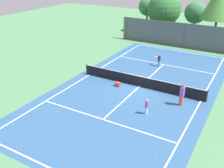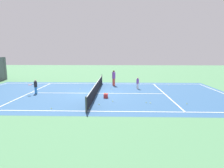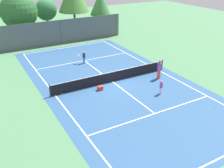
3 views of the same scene
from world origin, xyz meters
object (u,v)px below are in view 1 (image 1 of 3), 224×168
at_px(tennis_ball_3, 95,75).
at_px(tennis_ball_8, 154,154).
at_px(player_0, 159,60).
at_px(player_1, 182,95).
at_px(tennis_ball_5, 103,85).
at_px(ball_crate, 118,84).
at_px(tennis_ball_12, 107,67).
at_px(tennis_ball_1, 80,97).
at_px(player_2, 147,106).
at_px(tennis_ball_6, 124,55).
at_px(tennis_ball_11, 154,97).
at_px(tennis_ball_0, 58,111).
at_px(tennis_ball_4, 136,59).
at_px(tennis_ball_7, 202,91).
at_px(tennis_ball_9, 100,80).
at_px(tennis_ball_10, 84,96).
at_px(tennis_ball_2, 167,83).

bearing_deg(tennis_ball_3, tennis_ball_8, -40.26).
bearing_deg(player_0, player_1, -57.72).
xyz_separation_m(player_0, player_1, (4.57, -7.24, 0.24)).
height_order(tennis_ball_3, tennis_ball_5, same).
relative_size(ball_crate, tennis_ball_12, 6.68).
xyz_separation_m(tennis_ball_1, tennis_ball_3, (-1.51, 4.48, 0.00)).
bearing_deg(tennis_ball_1, tennis_ball_3, 108.59).
distance_m(player_2, tennis_ball_6, 13.71).
bearing_deg(tennis_ball_11, tennis_ball_0, -133.62).
xyz_separation_m(tennis_ball_4, tennis_ball_7, (8.64, -4.63, 0.00)).
height_order(tennis_ball_3, tennis_ball_9, same).
distance_m(tennis_ball_8, tennis_ball_10, 8.75).
distance_m(tennis_ball_5, tennis_ball_9, 1.36).
bearing_deg(tennis_ball_1, tennis_ball_12, 103.32).
height_order(player_1, tennis_ball_12, player_1).
bearing_deg(tennis_ball_3, tennis_ball_9, -32.33).
height_order(player_2, tennis_ball_7, player_2).
xyz_separation_m(player_0, tennis_ball_7, (5.55, -3.93, -0.66)).
bearing_deg(player_2, ball_crate, 142.86).
relative_size(tennis_ball_5, tennis_ball_10, 1.00).
xyz_separation_m(tennis_ball_6, tennis_ball_9, (1.45, -7.78, 0.00)).
bearing_deg(tennis_ball_3, tennis_ball_2, 16.18).
bearing_deg(tennis_ball_9, tennis_ball_2, 23.87).
height_order(player_2, ball_crate, player_2).
relative_size(player_1, tennis_ball_11, 27.47).
relative_size(ball_crate, tennis_ball_9, 6.68).
bearing_deg(tennis_ball_8, tennis_ball_3, 139.74).
xyz_separation_m(tennis_ball_5, tennis_ball_8, (7.57, -6.44, 0.00)).
bearing_deg(tennis_ball_4, tennis_ball_5, -86.99).
xyz_separation_m(player_2, tennis_ball_5, (-5.39, 2.51, -0.60)).
distance_m(tennis_ball_0, tennis_ball_9, 6.57).
distance_m(ball_crate, tennis_ball_2, 4.75).
distance_m(tennis_ball_7, tennis_ball_9, 9.47).
bearing_deg(tennis_ball_4, player_1, -45.98).
bearing_deg(tennis_ball_1, tennis_ball_4, 90.09).
distance_m(player_2, tennis_ball_10, 5.71).
bearing_deg(tennis_ball_2, tennis_ball_3, -163.82).
distance_m(tennis_ball_4, tennis_ball_5, 8.03).
relative_size(tennis_ball_4, tennis_ball_6, 1.00).
bearing_deg(player_1, tennis_ball_12, 156.39).
bearing_deg(tennis_ball_3, tennis_ball_7, 10.01).
relative_size(tennis_ball_3, tennis_ball_12, 1.00).
relative_size(tennis_ball_7, tennis_ball_10, 1.00).
xyz_separation_m(tennis_ball_5, tennis_ball_7, (8.22, 3.39, 0.00)).
bearing_deg(tennis_ball_12, player_0, 33.69).
distance_m(tennis_ball_2, tennis_ball_11, 3.36).
bearing_deg(tennis_ball_5, tennis_ball_1, -98.01).
height_order(tennis_ball_4, tennis_ball_12, same).
xyz_separation_m(tennis_ball_3, tennis_ball_8, (9.49, -8.04, 0.00)).
distance_m(tennis_ball_5, tennis_ball_10, 2.61).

